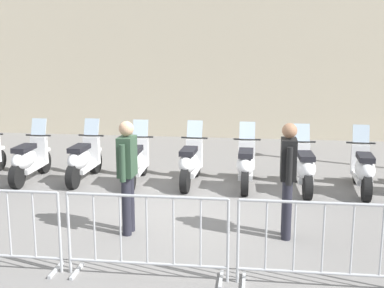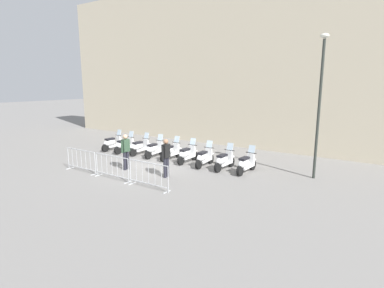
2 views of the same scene
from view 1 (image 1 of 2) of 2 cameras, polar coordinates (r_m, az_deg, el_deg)
ground_plane at (r=8.68m, az=-1.78°, el=-7.96°), size 120.00×120.00×0.00m
motorcycle_1 at (r=11.12m, az=-17.75°, el=-1.71°), size 0.56×1.72×1.24m
motorcycle_2 at (r=10.82m, az=-12.08°, el=-1.76°), size 0.56×1.72×1.24m
motorcycle_3 at (r=10.48m, az=-6.30°, el=-2.01°), size 0.56×1.73×1.24m
motorcycle_4 at (r=10.32m, az=-0.22°, el=-2.16°), size 0.56×1.72×1.24m
motorcycle_5 at (r=10.20m, az=6.03°, el=-2.38°), size 0.56×1.73×1.24m
motorcycle_6 at (r=10.14m, az=12.39°, el=-2.68°), size 0.58×1.73×1.24m
motorcycle_7 at (r=10.33m, az=18.54°, el=-2.76°), size 0.56×1.72×1.24m
barrier_segment_1 at (r=6.39m, az=-5.05°, el=-10.34°), size 2.02×0.55×1.07m
barrier_segment_2 at (r=6.32m, az=14.38°, el=-10.95°), size 2.02×0.55×1.07m
officer_near_row_end at (r=7.70m, az=-7.22°, el=-2.97°), size 0.22×0.55×1.73m
officer_mid_plaza at (r=7.60m, az=10.65°, el=-3.28°), size 0.24×0.55×1.73m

